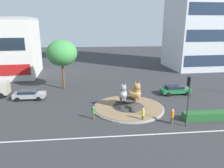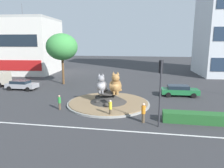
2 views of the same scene
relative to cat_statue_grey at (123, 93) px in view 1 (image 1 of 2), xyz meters
The scene contains 13 objects.
ground_plane 2.31m from the cat_statue_grey, ahead, with size 160.00×160.00×0.00m, color #333335.
lane_centreline 7.46m from the cat_statue_grey, 83.58° to the right, with size 112.00×0.20×0.01m, color silver.
roundabout_island 1.88m from the cat_statue_grey, ahead, with size 9.34×9.34×1.37m.
cat_statue_grey is the anchor object (origin of this frame).
cat_statue_tabby 1.68m from the cat_statue_grey, 11.26° to the right, with size 1.74×2.63×2.48m.
traffic_light_mast 8.48m from the cat_statue_grey, 42.62° to the right, with size 0.35×0.46×5.56m.
clipped_hedge_strip 10.56m from the cat_statue_grey, 24.31° to the right, with size 5.91×1.20×0.90m, color #235B28.
broadleaf_tree_behind_island 13.83m from the cat_statue_grey, 131.33° to the left, with size 5.07×5.07×8.32m.
pedestrian_orange_shirt 7.08m from the cat_statue_grey, 46.13° to the right, with size 0.36×0.36×1.77m.
pedestrian_yellow_shirt 4.66m from the cat_statue_grey, 67.10° to the right, with size 0.30×0.30×1.65m.
pedestrian_green_shirt 5.01m from the cat_statue_grey, 143.11° to the right, with size 0.31×0.31×1.56m.
sedan_on_far_lane 10.64m from the cat_statue_grey, 28.44° to the left, with size 4.81×2.22×1.41m.
parked_car_right 14.21m from the cat_statue_grey, 159.36° to the left, with size 4.52×2.17×1.36m.
Camera 1 is at (-4.81, -25.62, 10.74)m, focal length 33.73 mm.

